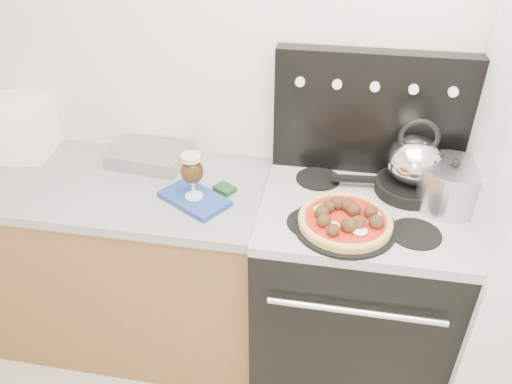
% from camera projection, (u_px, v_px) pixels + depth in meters
% --- Properties ---
extents(room_shell, '(3.52, 3.01, 2.52)m').
position_uv_depth(room_shell, '(341.00, 316.00, 0.99)').
color(room_shell, '#B6AF96').
rests_on(room_shell, ground).
extents(base_cabinet, '(1.45, 0.60, 0.86)m').
position_uv_depth(base_cabinet, '(111.00, 263.00, 2.34)').
color(base_cabinet, brown).
rests_on(base_cabinet, ground).
extents(countertop, '(1.48, 0.63, 0.04)m').
position_uv_depth(countertop, '(94.00, 182.00, 2.09)').
color(countertop, gray).
rests_on(countertop, base_cabinet).
extents(stove_body, '(0.76, 0.65, 0.88)m').
position_uv_depth(stove_body, '(349.00, 296.00, 2.15)').
color(stove_body, black).
rests_on(stove_body, ground).
extents(cooktop, '(0.76, 0.65, 0.04)m').
position_uv_depth(cooktop, '(362.00, 209.00, 1.89)').
color(cooktop, '#ADADB2').
rests_on(cooktop, stove_body).
extents(backguard, '(0.76, 0.08, 0.50)m').
position_uv_depth(backguard, '(370.00, 114.00, 1.97)').
color(backguard, black).
rests_on(backguard, cooktop).
extents(toaster_oven, '(0.41, 0.33, 0.24)m').
position_uv_depth(toaster_oven, '(6.00, 127.00, 2.21)').
color(toaster_oven, white).
rests_on(toaster_oven, countertop).
extents(foil_sheet, '(0.34, 0.27, 0.06)m').
position_uv_depth(foil_sheet, '(150.00, 155.00, 2.17)').
color(foil_sheet, silver).
rests_on(foil_sheet, countertop).
extents(oven_mitt, '(0.31, 0.27, 0.02)m').
position_uv_depth(oven_mitt, '(194.00, 199.00, 1.93)').
color(oven_mitt, navy).
rests_on(oven_mitt, countertop).
extents(beer_glass, '(0.10, 0.10, 0.19)m').
position_uv_depth(beer_glass, '(192.00, 176.00, 1.87)').
color(beer_glass, '#321D0B').
rests_on(beer_glass, oven_mitt).
extents(pizza_pan, '(0.45, 0.45, 0.01)m').
position_uv_depth(pizza_pan, '(345.00, 225.00, 1.77)').
color(pizza_pan, black).
rests_on(pizza_pan, cooktop).
extents(pizza, '(0.41, 0.41, 0.05)m').
position_uv_depth(pizza, '(345.00, 219.00, 1.75)').
color(pizza, tan).
rests_on(pizza, pizza_pan).
extents(skillet, '(0.28, 0.28, 0.05)m').
position_uv_depth(skillet, '(409.00, 187.00, 1.94)').
color(skillet, black).
rests_on(skillet, cooktop).
extents(tea_kettle, '(0.26, 0.26, 0.22)m').
position_uv_depth(tea_kettle, '(415.00, 157.00, 1.86)').
color(tea_kettle, white).
rests_on(tea_kettle, skillet).
extents(stock_pot, '(0.24, 0.24, 0.17)m').
position_uv_depth(stock_pot, '(450.00, 188.00, 1.83)').
color(stock_pot, silver).
rests_on(stock_pot, cooktop).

